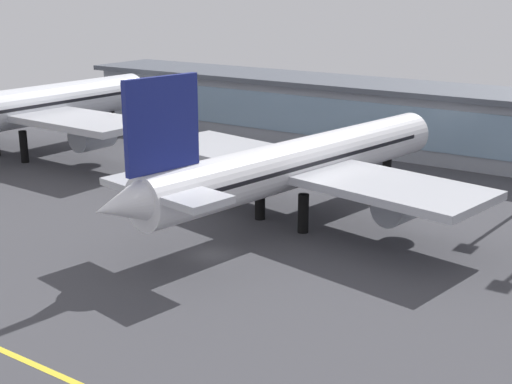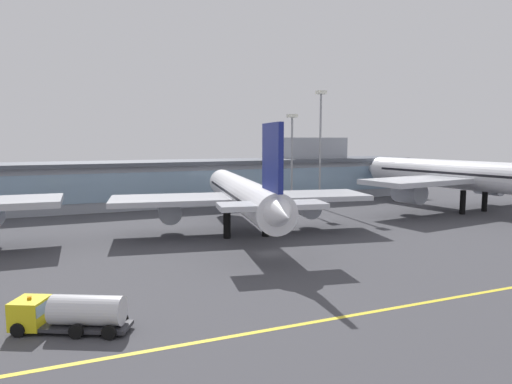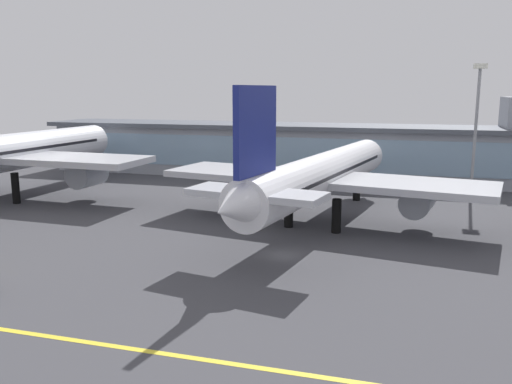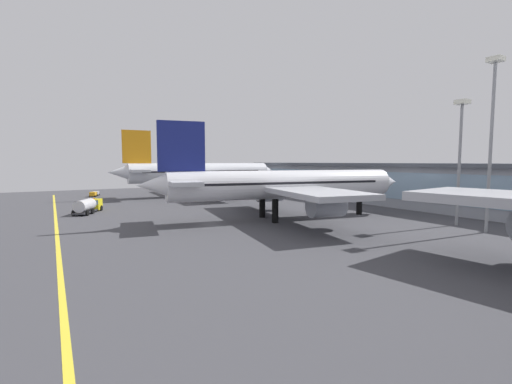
{
  "view_description": "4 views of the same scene",
  "coord_description": "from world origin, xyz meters",
  "views": [
    {
      "loc": [
        37.23,
        -47.49,
        23.81
      ],
      "look_at": [
        2.36,
        3.99,
        5.46
      ],
      "focal_mm": 48.98,
      "sensor_mm": 36.0,
      "label": 1
    },
    {
      "loc": [
        -24.37,
        -53.56,
        14.87
      ],
      "look_at": [
        3.57,
        13.06,
        6.55
      ],
      "focal_mm": 32.44,
      "sensor_mm": 36.0,
      "label": 2
    },
    {
      "loc": [
        11.87,
        -50.14,
        16.31
      ],
      "look_at": [
        -6.31,
        11.93,
        3.94
      ],
      "focal_mm": 37.42,
      "sensor_mm": 36.0,
      "label": 3
    },
    {
      "loc": [
        53.17,
        -22.3,
        10.28
      ],
      "look_at": [
        6.76,
        4.72,
        5.66
      ],
      "focal_mm": 24.69,
      "sensor_mm": 36.0,
      "label": 4
    }
  ],
  "objects": [
    {
      "name": "ground_plane",
      "position": [
        0.0,
        0.0,
        0.0
      ],
      "size": [
        180.0,
        180.0,
        0.0
      ],
      "primitive_type": "plane",
      "color": "#424247"
    },
    {
      "name": "taxiway_centreline_stripe",
      "position": [
        0.0,
        -22.0,
        0.01
      ],
      "size": [
        144.0,
        0.5,
        0.01
      ],
      "primitive_type": "cube",
      "color": "yellow",
      "rests_on": "ground"
    },
    {
      "name": "terminal_building",
      "position": [
        2.2,
        49.44,
        5.51
      ],
      "size": [
        119.07,
        14.0,
        15.18
      ],
      "color": "#9399A3",
      "rests_on": "ground"
    },
    {
      "name": "airliner_near_left",
      "position": [
        -46.53,
        16.48,
        6.9
      ],
      "size": [
        44.17,
        51.77,
        18.89
      ],
      "rotation": [
        0.0,
        0.0,
        1.53
      ],
      "color": "black",
      "rests_on": "ground"
    },
    {
      "name": "airliner_near_right",
      "position": [
        1.5,
        13.54,
        6.1
      ],
      "size": [
        41.26,
        50.07,
        16.74
      ],
      "rotation": [
        0.0,
        0.0,
        1.4
      ],
      "color": "black",
      "rests_on": "ground"
    },
    {
      "name": "apron_light_mast_west",
      "position": [
        20.76,
        34.29,
        13.45
      ],
      "size": [
        1.8,
        1.8,
        20.05
      ],
      "color": "gray",
      "rests_on": "ground"
    }
  ]
}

